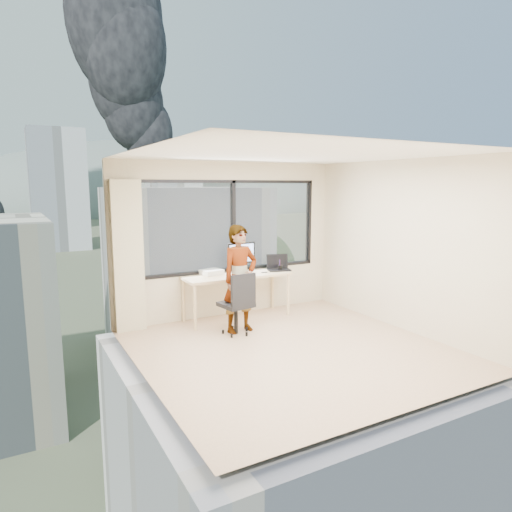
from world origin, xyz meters
TOP-DOWN VIEW (x-y plane):
  - floor at (0.00, 0.00)m, footprint 4.00×4.00m
  - ceiling at (0.00, 0.00)m, footprint 4.00×4.00m
  - wall_front at (0.00, -2.00)m, footprint 4.00×0.01m
  - wall_left at (-2.00, 0.00)m, footprint 0.01×4.00m
  - wall_right at (2.00, 0.00)m, footprint 0.01×4.00m
  - window_wall at (0.05, 2.00)m, footprint 3.30×0.16m
  - curtain at (-1.72, 1.88)m, footprint 0.45×0.14m
  - desk at (0.00, 1.66)m, footprint 1.80×0.60m
  - chair at (-0.37, 0.95)m, footprint 0.56×0.56m
  - person at (-0.26, 1.03)m, footprint 0.65×0.47m
  - monitor at (0.13, 1.76)m, footprint 0.53×0.15m
  - game_console at (-0.37, 1.86)m, footprint 0.38×0.33m
  - laptop at (0.80, 1.62)m, footprint 0.48×0.49m
  - cellphone at (0.47, 1.57)m, footprint 0.11×0.07m
  - pen_cup at (0.80, 1.59)m, footprint 0.10×0.10m
  - handbag at (0.80, 1.83)m, footprint 0.25×0.19m
  - exterior_ground at (0.00, 120.00)m, footprint 400.00×400.00m
  - near_bldg_b at (12.00, 38.00)m, footprint 14.00×13.00m
  - near_bldg_c at (30.00, 28.00)m, footprint 12.00×10.00m
  - far_tower_b at (8.00, 120.00)m, footprint 13.00×13.00m
  - far_tower_c at (45.00, 140.00)m, footprint 15.00×15.00m
  - hill_b at (100.00, 320.00)m, footprint 300.00×220.00m
  - tree_b at (4.00, 18.00)m, footprint 7.60×7.60m
  - tree_c at (22.00, 40.00)m, footprint 8.40×8.40m
  - smoke_plume_b at (55.00, 170.00)m, footprint 30.00×18.00m

SIDE VIEW (x-z plane):
  - exterior_ground at x=0.00m, z-range -14.02..-13.98m
  - hill_b at x=100.00m, z-range -62.00..34.00m
  - tree_b at x=4.00m, z-range -14.00..-5.00m
  - near_bldg_c at x=30.00m, z-range -14.00..-4.00m
  - tree_c at x=22.00m, z-range -14.00..-4.00m
  - near_bldg_b at x=12.00m, z-range -14.00..2.00m
  - far_tower_c at x=45.00m, z-range -14.00..12.00m
  - floor at x=0.00m, z-range -0.01..0.01m
  - desk at x=0.00m, z-range 0.00..0.75m
  - chair at x=-0.37m, z-range 0.00..0.96m
  - cellphone at x=0.47m, z-range 0.75..0.76m
  - game_console at x=-0.37m, z-range 0.75..0.83m
  - pen_cup at x=0.80m, z-range 0.75..0.85m
  - person at x=-0.26m, z-range 0.00..1.63m
  - handbag at x=0.80m, z-range 0.75..0.93m
  - laptop at x=0.80m, z-range 0.75..1.00m
  - far_tower_b at x=8.00m, z-range -14.00..16.00m
  - monitor at x=0.13m, z-range 0.75..1.27m
  - curtain at x=-1.72m, z-range 0.00..2.30m
  - wall_front at x=0.00m, z-range 0.00..2.60m
  - wall_left at x=-2.00m, z-range 0.00..2.60m
  - wall_right at x=2.00m, z-range 0.00..2.60m
  - window_wall at x=0.05m, z-range 0.75..2.30m
  - ceiling at x=0.00m, z-range 2.60..2.60m
  - smoke_plume_b at x=55.00m, z-range -8.00..62.00m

